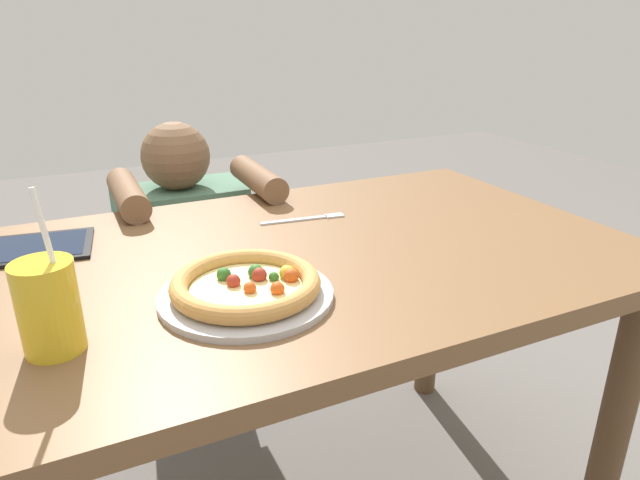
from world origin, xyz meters
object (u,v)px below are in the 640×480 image
at_px(pizza_near, 247,287).
at_px(drink_cup_colored, 49,307).
at_px(tablet, 29,249).
at_px(fork, 307,219).
at_px(diner_seated, 188,281).

xyz_separation_m(pizza_near, drink_cup_colored, (-0.29, -0.03, 0.05)).
bearing_deg(tablet, fork, -6.77).
distance_m(pizza_near, drink_cup_colored, 0.30).
distance_m(pizza_near, tablet, 0.51).
xyz_separation_m(drink_cup_colored, tablet, (-0.04, 0.42, -0.06)).
bearing_deg(diner_seated, tablet, -132.86).
relative_size(tablet, diner_seated, 0.28).
bearing_deg(drink_cup_colored, fork, 32.70).
relative_size(fork, diner_seated, 0.22).
height_order(drink_cup_colored, fork, drink_cup_colored).
relative_size(pizza_near, drink_cup_colored, 1.24).
bearing_deg(fork, pizza_near, -128.56).
xyz_separation_m(fork, tablet, (-0.58, 0.07, 0.00)).
xyz_separation_m(pizza_near, diner_seated, (0.06, 0.81, -0.35)).
relative_size(pizza_near, diner_seated, 0.32).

